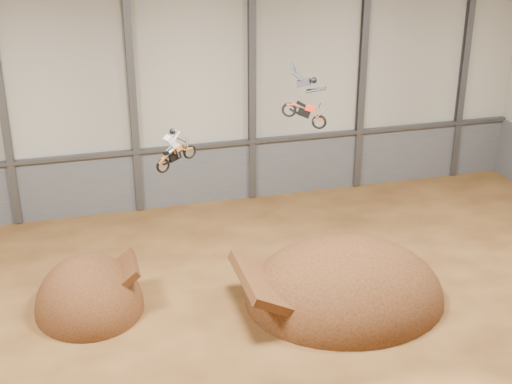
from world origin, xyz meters
TOP-DOWN VIEW (x-y plane):
  - floor at (0.00, 0.00)m, footprint 40.00×40.00m
  - back_wall at (0.00, 15.00)m, footprint 40.00×0.10m
  - lower_band_back at (0.00, 14.90)m, footprint 39.80×0.18m
  - steel_rail at (0.00, 14.75)m, footprint 39.80×0.35m
  - steel_column_1 at (-10.00, 14.80)m, footprint 0.40×0.36m
  - steel_column_2 at (-3.33, 14.80)m, footprint 0.40×0.36m
  - steel_column_3 at (3.33, 14.80)m, footprint 0.40×0.36m
  - steel_column_4 at (10.00, 14.80)m, footprint 0.40×0.36m
  - steel_column_5 at (16.67, 14.80)m, footprint 0.40×0.36m
  - takeoff_ramp at (-6.76, 4.86)m, footprint 4.70×5.42m
  - landing_ramp at (4.28, 2.60)m, footprint 8.99×7.95m
  - fmx_rider_a at (-2.83, 3.38)m, footprint 2.31×1.50m
  - fmx_rider_b at (2.89, 5.07)m, footprint 3.30×2.21m

SIDE VIEW (x-z plane):
  - floor at x=0.00m, z-range 0.00..0.00m
  - takeoff_ramp at x=-6.76m, z-range -2.35..2.35m
  - landing_ramp at x=4.28m, z-range -2.59..2.59m
  - lower_band_back at x=0.00m, z-range 0.00..3.50m
  - steel_rail at x=0.00m, z-range 3.45..3.65m
  - back_wall at x=0.00m, z-range 0.00..14.00m
  - steel_column_1 at x=-10.00m, z-range 0.05..13.95m
  - steel_column_2 at x=-3.33m, z-range 0.05..13.95m
  - steel_column_3 at x=3.33m, z-range 0.05..13.95m
  - steel_column_4 at x=10.00m, z-range 0.05..13.95m
  - steel_column_5 at x=16.67m, z-range 0.05..13.95m
  - fmx_rider_a at x=-2.83m, z-range 6.66..8.74m
  - fmx_rider_b at x=2.89m, z-range 7.25..10.32m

